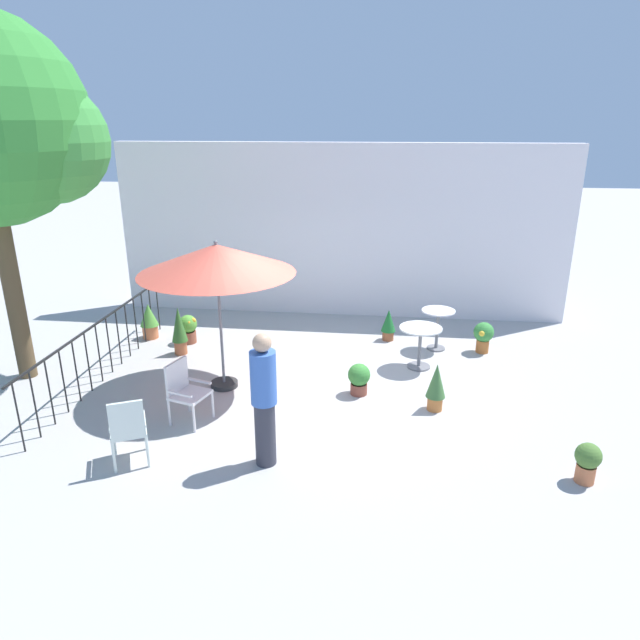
# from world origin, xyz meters

# --- Properties ---
(ground_plane) EXTENTS (60.00, 60.00, 0.00)m
(ground_plane) POSITION_xyz_m (0.00, 0.00, 0.00)
(ground_plane) COLOR #ABA7A4
(villa_facade) EXTENTS (9.61, 0.30, 3.67)m
(villa_facade) POSITION_xyz_m (0.00, 3.84, 1.84)
(villa_facade) COLOR white
(villa_facade) RESTS_ON ground
(terrace_railing) EXTENTS (0.03, 4.97, 1.01)m
(terrace_railing) POSITION_xyz_m (-3.59, -0.00, 0.68)
(terrace_railing) COLOR black
(terrace_railing) RESTS_ON ground
(patio_umbrella_0) EXTENTS (2.40, 2.40, 2.41)m
(patio_umbrella_0) POSITION_xyz_m (-1.53, -0.12, 2.11)
(patio_umbrella_0) COLOR #2D2D2D
(patio_umbrella_0) RESTS_ON ground
(cafe_table_0) EXTENTS (0.73, 0.73, 0.75)m
(cafe_table_0) POSITION_xyz_m (1.65, 1.02, 0.52)
(cafe_table_0) COLOR silver
(cafe_table_0) RESTS_ON ground
(cafe_table_1) EXTENTS (0.62, 0.62, 0.78)m
(cafe_table_1) POSITION_xyz_m (2.02, 1.91, 0.53)
(cafe_table_1) COLOR white
(cafe_table_1) RESTS_ON ground
(patio_chair_0) EXTENTS (0.59, 0.60, 0.94)m
(patio_chair_0) POSITION_xyz_m (-2.07, -2.42, 0.53)
(patio_chair_0) COLOR silver
(patio_chair_0) RESTS_ON ground
(patio_chair_1) EXTENTS (0.58, 0.61, 0.91)m
(patio_chair_1) POSITION_xyz_m (-1.75, -1.26, 0.51)
(patio_chair_1) COLOR white
(patio_chair_1) RESTS_ON ground
(potted_plant_0) EXTENTS (0.29, 0.29, 0.74)m
(potted_plant_0) POSITION_xyz_m (1.82, -0.51, 0.40)
(potted_plant_0) COLOR #CA7438
(potted_plant_0) RESTS_ON ground
(potted_plant_1) EXTENTS (0.29, 0.29, 0.91)m
(potted_plant_1) POSITION_xyz_m (-2.70, 1.11, 0.49)
(potted_plant_1) COLOR #A75A37
(potted_plant_1) RESTS_ON ground
(potted_plant_2) EXTENTS (0.31, 0.31, 0.51)m
(potted_plant_2) POSITION_xyz_m (3.49, -2.12, 0.29)
(potted_plant_2) COLOR #C96F45
(potted_plant_2) RESTS_ON ground
(potted_plant_3) EXTENTS (0.37, 0.38, 0.58)m
(potted_plant_3) POSITION_xyz_m (2.86, 1.85, 0.34)
(potted_plant_3) COLOR #B6652E
(potted_plant_3) RESTS_ON ground
(potted_plant_4) EXTENTS (0.29, 0.29, 0.63)m
(potted_plant_4) POSITION_xyz_m (1.11, 2.27, 0.34)
(potted_plant_4) COLOR brown
(potted_plant_4) RESTS_ON ground
(potted_plant_5) EXTENTS (0.35, 0.35, 0.51)m
(potted_plant_5) POSITION_xyz_m (0.67, -0.13, 0.28)
(potted_plant_5) COLOR brown
(potted_plant_5) RESTS_ON ground
(potted_plant_6) EXTENTS (0.35, 0.35, 0.56)m
(potted_plant_6) POSITION_xyz_m (-2.74, 1.67, 0.30)
(potted_plant_6) COLOR brown
(potted_plant_6) RESTS_ON ground
(potted_plant_7) EXTENTS (0.36, 0.36, 0.71)m
(potted_plant_7) POSITION_xyz_m (-3.58, 1.82, 0.38)
(potted_plant_7) COLOR #D07145
(potted_plant_7) RESTS_ON ground
(standing_person) EXTENTS (0.45, 0.45, 1.75)m
(standing_person) POSITION_xyz_m (-0.39, -2.18, 0.91)
(standing_person) COLOR #33333D
(standing_person) RESTS_ON ground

